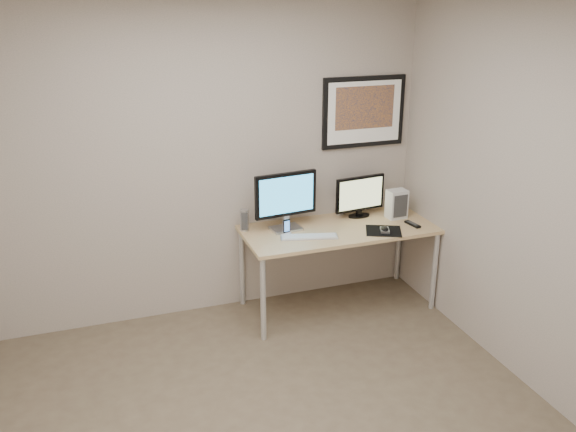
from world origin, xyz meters
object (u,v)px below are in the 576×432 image
Objects in this scene: framed_art at (364,112)px; desk at (338,235)px; keyboard at (309,237)px; fan_unit at (397,204)px; monitor_tv at (360,195)px; phone_dock at (287,227)px; monitor_large at (286,199)px; speaker_left at (244,220)px; speaker_right at (340,205)px.

desk is at bearing -136.54° from framed_art.
keyboard reaches higher than desk.
desk is at bearing -177.01° from fan_unit.
desk is at bearing -152.00° from monitor_tv.
fan_unit is at bearing -50.81° from framed_art.
fan_unit reaches higher than phone_dock.
keyboard is at bearing -68.42° from monitor_large.
speaker_left reaches higher than desk.
speaker_left is 0.56m from keyboard.
speaker_left is at bearing 134.73° from phone_dock.
framed_art is (0.35, 0.33, 0.96)m from desk.
desk is 2.99× the size of monitor_large.
monitor_large reaches higher than speaker_left.
monitor_large is at bearing 173.97° from fan_unit.
keyboard is at bearing -145.81° from framed_art.
monitor_tv reaches higher than desk.
monitor_large is 3.01× the size of speaker_right.
framed_art is 1.02m from monitor_large.
monitor_large is (-0.43, 0.11, 0.34)m from desk.
phone_dock is 0.51× the size of fan_unit.
monitor_large reaches higher than desk.
framed_art is at bearing 125.92° from fan_unit.
monitor_large is 2.96× the size of speaker_left.
keyboard is (-0.31, -0.12, 0.07)m from desk.
framed_art reaches higher than keyboard.
monitor_tv is (0.71, 0.08, -0.07)m from monitor_large.
speaker_right is at bearing 12.77° from monitor_large.
phone_dock is (-0.60, -0.29, -0.02)m from speaker_right.
desk is 9.01× the size of speaker_right.
desk is 0.80m from speaker_left.
speaker_right reaches higher than phone_dock.
monitor_large is at bearing 131.93° from keyboard.
monitor_large is 0.23m from phone_dock.
keyboard is at bearing -158.83° from monitor_tv.
phone_dock is (-0.03, -0.10, -0.21)m from monitor_large.
monitor_large reaches higher than fan_unit.
framed_art is at bearing -11.74° from speaker_right.
monitor_tv is 2.62× the size of speaker_right.
speaker_right is at bearing 19.25° from speaker_left.
phone_dock is at bearing -172.96° from speaker_right.
keyboard is at bearing -159.41° from desk.
speaker_right is (0.57, 0.19, -0.18)m from monitor_large.
monitor_tv is 1.85× the size of fan_unit.
speaker_left reaches higher than phone_dock.
phone_dock reaches higher than desk.
monitor_large is at bearing 179.63° from speaker_right.
phone_dock is at bearing -20.43° from speaker_left.
keyboard is (0.12, -0.23, -0.26)m from monitor_large.
phone_dock is 0.20m from keyboard.
fan_unit is (0.22, -0.27, -0.77)m from framed_art.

